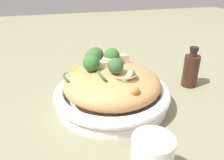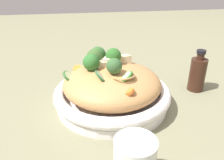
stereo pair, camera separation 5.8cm
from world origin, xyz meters
TOP-DOWN VIEW (x-y plane):
  - ground_plane at (0.00, 0.00)m, footprint 3.00×3.00m
  - serving_bowl at (0.00, 0.00)m, footprint 0.31×0.31m
  - noodle_heap at (-0.00, -0.00)m, footprint 0.25×0.25m
  - broccoli_florets at (0.03, 0.02)m, footprint 0.15×0.11m
  - carrot_coins at (0.02, 0.02)m, footprint 0.22×0.14m
  - zucchini_slices at (0.01, 0.03)m, footprint 0.20×0.17m
  - chicken_chunks at (0.03, -0.01)m, footprint 0.07×0.10m
  - soy_sauce_bottle at (0.04, -0.26)m, footprint 0.05×0.05m

SIDE VIEW (x-z plane):
  - ground_plane at x=0.00m, z-range 0.00..0.00m
  - serving_bowl at x=0.00m, z-range 0.00..0.05m
  - soy_sauce_bottle at x=0.04m, z-range -0.01..0.12m
  - noodle_heap at x=0.00m, z-range 0.02..0.11m
  - carrot_coins at x=0.02m, z-range 0.08..0.11m
  - zucchini_slices at x=0.01m, z-range 0.07..0.12m
  - chicken_chunks at x=0.03m, z-range 0.09..0.13m
  - broccoli_florets at x=0.03m, z-range 0.09..0.15m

